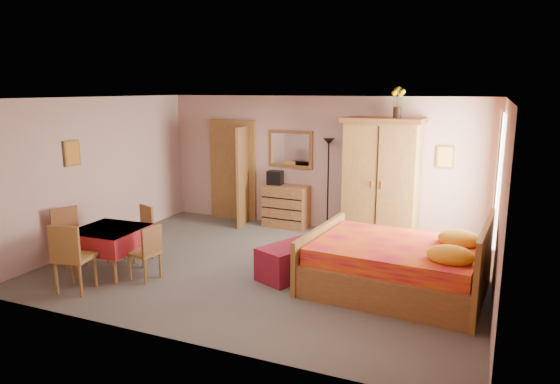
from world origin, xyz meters
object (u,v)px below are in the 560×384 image
at_px(chest_of_drawers, 286,206).
at_px(bench, 302,257).
at_px(wall_mirror, 290,149).
at_px(chair_south, 75,257).
at_px(stereo, 275,178).
at_px(dining_table, 111,250).
at_px(floor_lamp, 328,186).
at_px(chair_west, 70,238).
at_px(bed, 396,252).
at_px(chair_north, 138,233).
at_px(wardrobe, 381,180).
at_px(chair_east, 144,252).
at_px(sunflower_vase, 398,102).

height_order(chest_of_drawers, bench, chest_of_drawers).
relative_size(wall_mirror, chair_south, 0.97).
distance_m(stereo, bench, 2.83).
bearing_deg(dining_table, chest_of_drawers, 66.70).
bearing_deg(floor_lamp, wall_mirror, 166.91).
xyz_separation_m(stereo, dining_table, (-1.22, -3.42, -0.64)).
bearing_deg(chair_west, bench, 132.52).
xyz_separation_m(bed, chair_south, (-4.03, -1.75, -0.06)).
height_order(wall_mirror, dining_table, wall_mirror).
distance_m(chest_of_drawers, chair_north, 3.11).
relative_size(stereo, chair_west, 0.33).
distance_m(dining_table, chair_north, 0.68).
distance_m(wall_mirror, bed, 3.81).
distance_m(floor_lamp, dining_table, 4.17).
relative_size(bed, chair_north, 2.73).
xyz_separation_m(floor_lamp, chair_west, (-3.10, -3.43, -0.45)).
distance_m(wardrobe, bed, 2.46).
bearing_deg(chest_of_drawers, bed, -39.89).
relative_size(wall_mirror, dining_table, 1.01).
bearing_deg(chair_north, chair_east, 157.67).
distance_m(chest_of_drawers, chair_west, 4.09).
bearing_deg(dining_table, chair_west, -178.38).
distance_m(wardrobe, chair_north, 4.35).
bearing_deg(chair_east, wardrobe, -30.76).
bearing_deg(chair_north, floor_lamp, -107.27).
bearing_deg(wall_mirror, floor_lamp, -10.90).
bearing_deg(stereo, chair_west, -119.97).
bearing_deg(chair_north, dining_table, 115.70).
bearing_deg(bench, wardrobe, 72.38).
height_order(chest_of_drawers, floor_lamp, floor_lamp).
xyz_separation_m(dining_table, chair_east, (0.65, -0.02, 0.06)).
height_order(chest_of_drawers, chair_east, chest_of_drawers).
distance_m(bench, dining_table, 2.90).
relative_size(floor_lamp, dining_table, 1.93).
height_order(dining_table, chair_east, chair_east).
height_order(bench, chair_west, chair_west).
relative_size(stereo, floor_lamp, 0.16).
distance_m(floor_lamp, bed, 2.98).
relative_size(sunflower_vase, chair_south, 0.55).
bearing_deg(chair_east, bed, -64.61).
xyz_separation_m(wall_mirror, bed, (2.61, -2.59, -1.00)).
relative_size(dining_table, chair_west, 1.03).
xyz_separation_m(wall_mirror, sunflower_vase, (2.14, -0.30, 0.95)).
relative_size(wall_mirror, stereo, 3.19).
bearing_deg(stereo, wall_mirror, 37.45).
bearing_deg(chair_east, chair_north, 52.80).
xyz_separation_m(wall_mirror, chair_east, (-0.82, -3.63, -1.14)).
height_order(chair_south, chair_north, chair_south).
xyz_separation_m(sunflower_vase, chair_south, (-3.56, -4.04, -2.01)).
xyz_separation_m(chest_of_drawers, bed, (2.61, -2.38, 0.12)).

